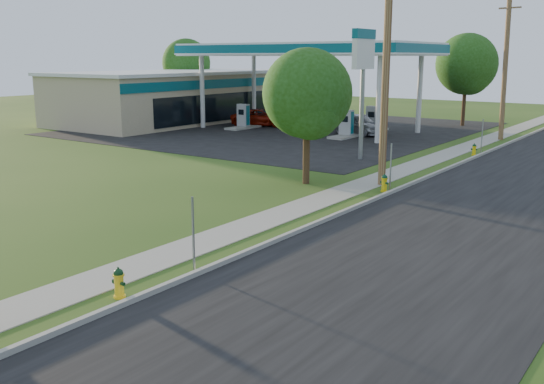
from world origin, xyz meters
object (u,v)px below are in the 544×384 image
object	(u,v)px
fuel_pump_sw	(273,115)
tree_back	(187,65)
fuel_pump_nw	(243,119)
tree_lot	(467,66)
utility_pole_mid	(386,69)
fuel_pump_ne	(346,127)
car_red	(262,118)
utility_pole_far	(505,67)
hydrant_near	(119,283)
hydrant_far	(474,150)
car_silver	(359,124)
price_pylon	(363,57)
tree_verge	(308,97)
hydrant_mid	(384,183)
fuel_pump_se	(373,122)

from	to	relation	value
fuel_pump_sw	tree_back	world-z (taller)	tree_back
fuel_pump_nw	tree_lot	xyz separation A→B (m)	(13.19, 11.79, 3.97)
utility_pole_mid	fuel_pump_ne	xyz separation A→B (m)	(-8.90, 13.00, -4.23)
utility_pole_mid	car_red	size ratio (longest dim) A/B	2.02
utility_pole_far	hydrant_near	size ratio (longest dim) A/B	12.82
fuel_pump_sw	tree_lot	bearing A→B (deg)	30.57
fuel_pump_ne	fuel_pump_sw	world-z (taller)	same
hydrant_far	car_silver	size ratio (longest dim) A/B	0.15
price_pylon	tree_verge	distance (m)	7.49
hydrant_mid	hydrant_far	xyz separation A→B (m)	(0.02, 11.59, -0.03)
fuel_pump_ne	hydrant_near	world-z (taller)	fuel_pump_ne
utility_pole_mid	fuel_pump_nw	size ratio (longest dim) A/B	3.06
fuel_pump_sw	tree_verge	bearing A→B (deg)	-50.99
utility_pole_far	car_silver	xyz separation A→B (m)	(-8.99, -3.00, -4.05)
hydrant_near	hydrant_far	size ratio (longest dim) A/B	1.08
fuel_pump_se	hydrant_far	distance (m)	11.65
tree_back	car_silver	xyz separation A→B (m)	(22.58, -6.29, -3.90)
hydrant_mid	fuel_pump_ne	bearing A→B (deg)	124.05
fuel_pump_sw	utility_pole_mid	bearing A→B (deg)	-43.52
price_pylon	hydrant_mid	size ratio (longest dim) A/B	9.08
car_red	car_silver	size ratio (longest dim) A/B	1.10
utility_pole_far	hydrant_mid	world-z (taller)	utility_pole_far
price_pylon	car_silver	world-z (taller)	price_pylon
fuel_pump_nw	fuel_pump_sw	size ratio (longest dim) A/B	1.00
fuel_pump_sw	hydrant_mid	world-z (taller)	fuel_pump_sw
fuel_pump_nw	hydrant_far	distance (m)	18.79
fuel_pump_ne	hydrant_near	xyz separation A→B (m)	(9.51, -28.07, -0.36)
fuel_pump_sw	hydrant_near	world-z (taller)	fuel_pump_sw
hydrant_near	hydrant_mid	world-z (taller)	hydrant_mid
tree_verge	tree_back	bearing A→B (deg)	141.42
hydrant_mid	fuel_pump_sw	bearing A→B (deg)	135.63
car_red	hydrant_near	bearing A→B (deg)	-172.69
fuel_pump_se	tree_lot	size ratio (longest dim) A/B	0.44
fuel_pump_sw	price_pylon	distance (m)	18.72
utility_pole_far	car_silver	distance (m)	10.31
fuel_pump_nw	car_red	size ratio (longest dim) A/B	0.66
fuel_pump_nw	hydrant_far	bearing A→B (deg)	-7.92
tree_verge	hydrant_far	bearing A→B (deg)	74.11
tree_verge	hydrant_near	world-z (taller)	tree_verge
fuel_pump_ne	price_pylon	bearing A→B (deg)	-56.31
car_silver	utility_pole_far	bearing A→B (deg)	-50.87
fuel_pump_nw	hydrant_near	bearing A→B (deg)	-56.59
tree_lot	hydrant_near	xyz separation A→B (m)	(5.32, -39.86, -4.33)
fuel_pump_nw	hydrant_far	world-z (taller)	fuel_pump_nw
fuel_pump_ne	hydrant_near	distance (m)	29.64
tree_verge	fuel_pump_ne	bearing A→B (deg)	112.70
utility_pole_mid	hydrant_near	xyz separation A→B (m)	(0.61, -15.07, -4.59)
tree_verge	price_pylon	bearing A→B (deg)	99.09
utility_pole_far	tree_lot	xyz separation A→B (m)	(-4.71, 6.79, -0.11)
fuel_pump_sw	car_red	distance (m)	1.65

